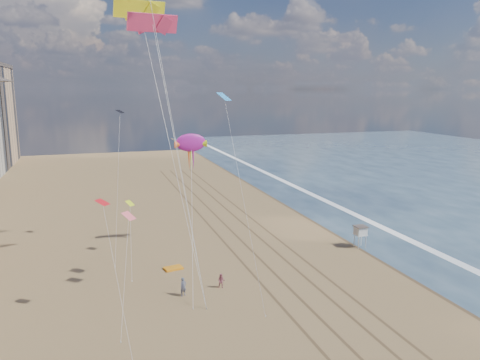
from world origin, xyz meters
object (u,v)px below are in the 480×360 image
grounded_kite (173,268)px  kite_flyer_a (183,287)px  kite_flyer_b (221,281)px  lifeguard_stand (360,231)px  show_kite (191,143)px

grounded_kite → kite_flyer_a: kite_flyer_a is taller
kite_flyer_b → kite_flyer_a: bearing=-147.5°
kite_flyer_a → kite_flyer_b: bearing=-15.7°
kite_flyer_a → grounded_kite: bearing=64.1°
lifeguard_stand → grounded_kite: bearing=-179.7°
grounded_kite → kite_flyer_b: kite_flyer_b is taller
grounded_kite → kite_flyer_b: 7.76m
lifeguard_stand → show_kite: show_kite is taller
show_kite → lifeguard_stand: bearing=-20.9°
lifeguard_stand → grounded_kite: (-24.51, -0.15, -2.09)m
show_kite → grounded_kite: bearing=-116.5°
kite_flyer_a → kite_flyer_b: 4.13m
lifeguard_stand → kite_flyer_a: bearing=-163.3°
lifeguard_stand → kite_flyer_b: lifeguard_stand is taller
kite_flyer_a → lifeguard_stand: bearing=-7.3°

